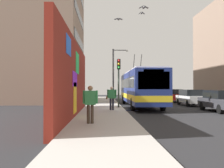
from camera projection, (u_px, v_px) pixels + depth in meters
name	position (u px, v px, depth m)	size (l,w,h in m)	color
ground_plane	(124.00, 110.00, 18.60)	(80.00, 80.00, 0.00)	#232326
sidewalk_slab	(103.00, 109.00, 18.54)	(48.00, 3.20, 0.15)	#ADA8A0
graffiti_wall	(74.00, 80.00, 14.20)	(13.39, 0.32, 4.49)	maroon
building_far_left	(43.00, 27.00, 30.26)	(13.09, 9.19, 18.83)	gray
city_bus	(140.00, 87.00, 22.15)	(12.12, 2.58, 5.03)	navy
parked_car_dark_gray	(221.00, 100.00, 17.55)	(4.34, 1.73, 1.58)	#38383D
parked_car_white	(191.00, 97.00, 23.46)	(4.12, 1.78, 1.58)	white
parked_car_red	(173.00, 95.00, 29.45)	(4.22, 1.93, 1.58)	#B21E19
pedestrian_at_curb	(112.00, 96.00, 17.32)	(0.23, 0.76, 1.70)	#1E1E2D
pedestrian_near_wall	(90.00, 101.00, 10.80)	(0.23, 0.68, 1.71)	#3F3326
traffic_light	(119.00, 75.00, 19.55)	(0.49, 0.28, 3.98)	#2D382D
street_lamp	(115.00, 71.00, 27.51)	(0.44, 1.82, 6.09)	#4C4C51
flying_pigeons	(135.00, 1.00, 16.76)	(7.31, 2.81, 3.89)	#47474C
curbside_puddle	(132.00, 110.00, 18.59)	(1.11, 1.11, 0.00)	black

